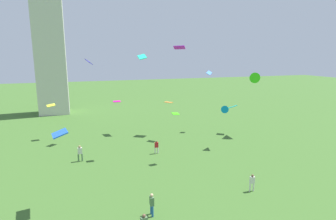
# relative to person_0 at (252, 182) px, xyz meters

# --- Properties ---
(person_0) EXTENTS (0.48, 0.27, 1.56)m
(person_0) POSITION_rel_person_0_xyz_m (0.00, 0.00, 0.00)
(person_0) COLOR silver
(person_0) RESTS_ON ground_plane
(person_1) EXTENTS (0.27, 0.54, 1.74)m
(person_1) POSITION_rel_person_0_xyz_m (-9.20, -0.70, 0.10)
(person_1) COLOR #235693
(person_1) RESTS_ON ground_plane
(person_2) EXTENTS (0.57, 0.28, 1.83)m
(person_2) POSITION_rel_person_0_xyz_m (-13.92, 11.99, 0.15)
(person_2) COLOR #51754C
(person_2) RESTS_ON ground_plane
(person_3) EXTENTS (0.50, 0.26, 1.61)m
(person_3) POSITION_rel_person_0_xyz_m (-5.19, 11.57, 0.03)
(person_3) COLOR silver
(person_3) RESTS_ON ground_plane
(kite_flying_0) EXTENTS (1.63, 1.45, 0.66)m
(kite_flying_0) POSITION_rel_person_0_xyz_m (8.17, 16.40, 3.17)
(kite_flying_0) COLOR #11D3D2
(kite_flying_1) EXTENTS (2.27, 2.54, 1.51)m
(kite_flying_1) POSITION_rel_person_0_xyz_m (10.63, 15.13, 7.60)
(kite_flying_1) COLOR #35D616
(kite_flying_2) EXTENTS (1.07, 1.35, 0.85)m
(kite_flying_2) POSITION_rel_person_0_xyz_m (-12.05, 19.37, 9.89)
(kite_flying_2) COLOR #2F27C4
(kite_flying_3) EXTENTS (1.18, 1.62, 0.90)m
(kite_flying_3) POSITION_rel_person_0_xyz_m (-4.31, 21.68, 10.50)
(kite_flying_3) COLOR #23E2B4
(kite_flying_4) EXTENTS (0.83, 0.58, 0.11)m
(kite_flying_4) POSITION_rel_person_0_xyz_m (-9.66, 11.89, 5.68)
(kite_flying_4) COLOR #EC0D98
(kite_flying_5) EXTENTS (1.95, 1.76, 0.53)m
(kite_flying_5) POSITION_rel_person_0_xyz_m (0.81, 19.66, 11.84)
(kite_flying_5) COLOR #CB14ED
(kite_flying_6) EXTENTS (1.30, 1.30, 0.13)m
(kite_flying_6) POSITION_rel_person_0_xyz_m (-1.94, 16.52, 4.39)
(kite_flying_6) COLOR orange
(kite_flying_7) EXTENTS (1.15, 0.95, 0.67)m
(kite_flying_7) POSITION_rel_person_0_xyz_m (5.61, 19.33, 8.09)
(kite_flying_7) COLOR blue
(kite_flying_8) EXTENTS (1.22, 0.90, 0.42)m
(kite_flying_8) POSITION_rel_person_0_xyz_m (-17.30, 22.13, 3.91)
(kite_flying_8) COLOR yellow
(kite_flying_9) EXTENTS (1.29, 1.73, 0.46)m
(kite_flying_9) POSITION_rel_person_0_xyz_m (-15.27, 2.65, 5.07)
(kite_flying_9) COLOR blue
(kite_flying_10) EXTENTS (0.85, 0.64, 0.27)m
(kite_flying_10) POSITION_rel_person_0_xyz_m (-3.89, 8.58, 4.54)
(kite_flying_10) COLOR #40DD14
(kite_flying_11) EXTENTS (1.56, 1.68, 1.04)m
(kite_flying_11) POSITION_rel_person_0_xyz_m (3.79, 11.25, 4.08)
(kite_flying_11) COLOR #0A85C3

